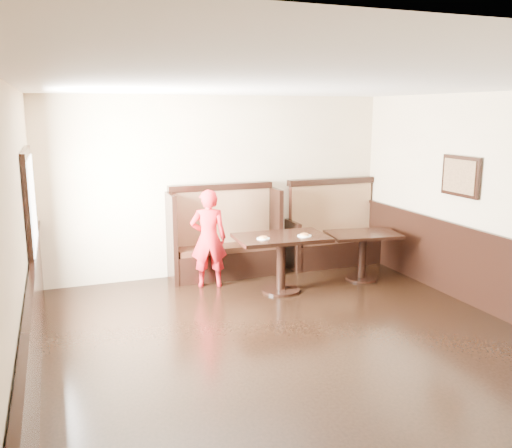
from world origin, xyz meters
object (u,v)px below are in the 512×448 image
child (209,238)px  table_main (281,249)px  booth_neighbor (333,236)px  table_neighbor (363,245)px  booth_main (224,243)px

child → table_main: bearing=160.5°
table_main → booth_neighbor: bearing=39.1°
table_neighbor → booth_main: bearing=162.0°
booth_main → table_main: booth_main is taller
table_main → table_neighbor: 1.41m
booth_main → child: (-0.38, -0.46, 0.20)m
booth_main → table_neighbor: size_ratio=1.53×
booth_main → child: bearing=-129.1°
booth_neighbor → table_main: bearing=-143.5°
booth_main → table_main: 1.18m
child → booth_main: bearing=-115.6°
booth_main → booth_neighbor: (1.95, -0.00, -0.05)m
booth_neighbor → table_main: size_ratio=1.24×
booth_neighbor → table_main: 1.77m
table_main → booth_main: bearing=119.4°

